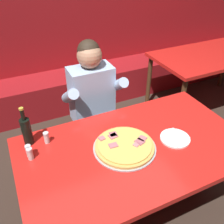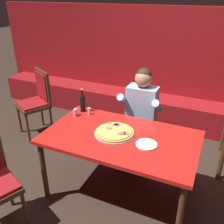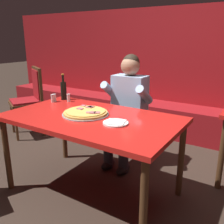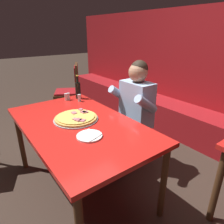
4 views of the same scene
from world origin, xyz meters
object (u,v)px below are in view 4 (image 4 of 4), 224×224
at_px(main_dining_table, 79,130).
at_px(diner_seated_blue_shirt, 131,112).
at_px(pizza, 76,118).
at_px(shaker_oregano, 79,98).
at_px(shaker_black_pepper, 68,97).
at_px(shaker_parmesan, 66,97).
at_px(beer_bottle, 78,90).
at_px(dining_chair_by_booth, 71,88).
at_px(plate_white_paper, 89,136).

height_order(main_dining_table, diner_seated_blue_shirt, diner_seated_blue_shirt).
height_order(pizza, shaker_oregano, shaker_oregano).
xyz_separation_m(shaker_black_pepper, shaker_parmesan, (0.00, -0.03, 0.00)).
relative_size(shaker_black_pepper, shaker_oregano, 1.00).
height_order(main_dining_table, beer_bottle, beer_bottle).
distance_m(beer_bottle, shaker_oregano, 0.14).
bearing_deg(shaker_parmesan, diner_seated_blue_shirt, 37.37).
bearing_deg(diner_seated_blue_shirt, pizza, -94.58).
bearing_deg(shaker_black_pepper, diner_seated_blue_shirt, 35.42).
relative_size(pizza, diner_seated_blue_shirt, 0.33).
height_order(main_dining_table, dining_chair_by_booth, dining_chair_by_booth).
xyz_separation_m(diner_seated_blue_shirt, dining_chair_by_booth, (-1.69, 0.07, -0.11)).
height_order(plate_white_paper, beer_bottle, beer_bottle).
bearing_deg(plate_white_paper, shaker_parmesan, 165.94).
height_order(pizza, diner_seated_blue_shirt, diner_seated_blue_shirt).
bearing_deg(shaker_parmesan, beer_bottle, 83.71).
xyz_separation_m(pizza, diner_seated_blue_shirt, (0.05, 0.66, -0.08)).
bearing_deg(shaker_parmesan, main_dining_table, -15.67).
bearing_deg(main_dining_table, pizza, 167.99).
bearing_deg(shaker_black_pepper, main_dining_table, -18.08).
bearing_deg(plate_white_paper, pizza, 169.34).
bearing_deg(dining_chair_by_booth, beer_bottle, -20.62).
height_order(plate_white_paper, shaker_parmesan, shaker_parmesan).
bearing_deg(diner_seated_blue_shirt, main_dining_table, -88.20).
relative_size(plate_white_paper, beer_bottle, 0.72).
distance_m(shaker_black_pepper, dining_chair_by_booth, 1.19).
height_order(plate_white_paper, diner_seated_blue_shirt, diner_seated_blue_shirt).
height_order(pizza, shaker_parmesan, shaker_parmesan).
distance_m(plate_white_paper, shaker_black_pepper, 1.00).
xyz_separation_m(shaker_oregano, diner_seated_blue_shirt, (0.51, 0.38, -0.10)).
xyz_separation_m(shaker_oregano, shaker_parmesan, (-0.13, -0.11, 0.00)).
distance_m(pizza, shaker_black_pepper, 0.63).
relative_size(shaker_black_pepper, shaker_parmesan, 1.00).
bearing_deg(dining_chair_by_booth, main_dining_table, -23.55).
distance_m(shaker_oregano, dining_chair_by_booth, 1.28).
height_order(diner_seated_blue_shirt, dining_chair_by_booth, diner_seated_blue_shirt).
xyz_separation_m(pizza, shaker_oregano, (-0.46, 0.28, 0.02)).
distance_m(pizza, diner_seated_blue_shirt, 0.67).
bearing_deg(diner_seated_blue_shirt, shaker_oregano, -143.47).
bearing_deg(main_dining_table, shaker_parmesan, 164.33).
bearing_deg(beer_bottle, dining_chair_by_booth, 159.38).
bearing_deg(dining_chair_by_booth, pizza, -24.03).
bearing_deg(shaker_oregano, main_dining_table, -29.18).
distance_m(beer_bottle, shaker_parmesan, 0.18).
bearing_deg(plate_white_paper, shaker_oregano, 156.97).
bearing_deg(dining_chair_by_booth, shaker_oregano, -20.84).
xyz_separation_m(plate_white_paper, diner_seated_blue_shirt, (-0.31, 0.73, -0.07)).
height_order(plate_white_paper, shaker_oregano, shaker_oregano).
bearing_deg(shaker_black_pepper, pizza, -18.82).
bearing_deg(pizza, shaker_black_pepper, 161.18).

